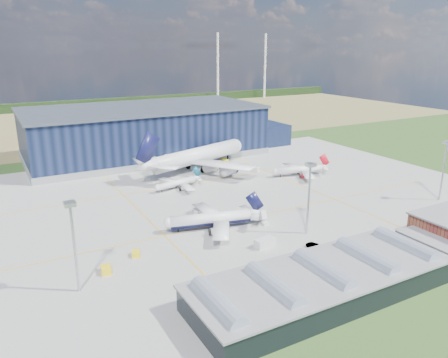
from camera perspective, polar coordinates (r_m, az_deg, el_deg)
ground at (r=158.94m, az=1.03°, el=-3.96°), size 600.00×600.00×0.00m
apron at (r=167.12m, az=-0.69°, el=-2.88°), size 220.00×160.00×0.08m
farmland at (r=360.78m, az=-16.86°, el=7.22°), size 600.00×220.00×0.01m
treeline at (r=438.02m, az=-19.25°, el=9.15°), size 600.00×8.00×8.00m
hangar at (r=240.49m, az=-9.79°, el=5.92°), size 145.00×62.00×26.10m
glass_concourse at (r=110.14m, az=14.15°, el=-12.44°), size 78.00×23.00×8.60m
light_mast_west at (r=107.75m, az=-19.14°, el=-6.62°), size 2.60×2.60×23.00m
light_mast_center at (r=136.12m, az=11.07°, el=-1.05°), size 2.60×2.60×23.00m
light_mast_east at (r=183.65m, az=26.88°, el=2.10°), size 2.60×2.60×23.00m
airliner_navy at (r=140.48m, az=-1.77°, el=-4.43°), size 41.01×40.46×11.13m
airliner_red at (r=200.76m, az=9.77°, el=1.69°), size 34.45×33.99×9.34m
airliner_widebody at (r=206.47m, az=-3.41°, el=4.16°), size 86.11×85.21×22.15m
airliner_regional at (r=180.97m, az=-6.21°, el=-0.13°), size 27.82×27.42×7.72m
gse_tug_a at (r=120.44m, az=-15.15°, el=-11.37°), size 3.06×4.37×1.68m
gse_tug_b at (r=127.27m, az=-11.43°, el=-9.55°), size 3.04×3.78×1.43m
gse_van_a at (r=130.36m, az=5.33°, el=-8.28°), size 6.48×3.49×2.70m
gse_cart_a at (r=155.32m, az=-3.73°, el=-4.24°), size 2.81×3.55×1.36m
gse_van_b at (r=206.17m, az=3.94°, el=1.27°), size 4.31×5.24×2.19m
gse_tug_c at (r=222.53m, az=0.12°, el=2.40°), size 2.51×3.67×1.51m
gse_cart_b at (r=195.17m, az=-9.97°, el=-0.01°), size 3.32×2.77×1.23m
airstair at (r=147.40m, az=4.87°, el=-5.12°), size 2.47×4.93×3.03m
car_a at (r=148.29m, az=23.31°, el=-6.74°), size 3.98×1.74×1.34m
car_b at (r=132.70m, az=11.51°, el=-8.43°), size 4.17×2.88×1.30m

